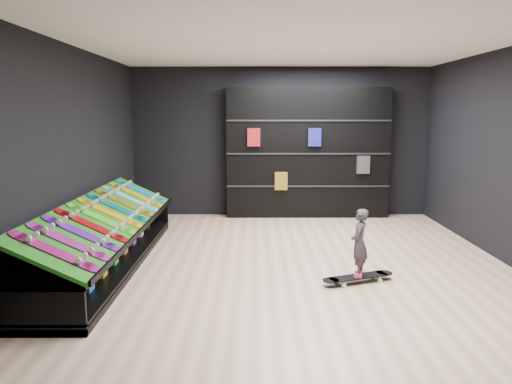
{
  "coord_description": "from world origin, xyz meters",
  "views": [
    {
      "loc": [
        -0.52,
        -6.67,
        2.1
      ],
      "look_at": [
        -0.5,
        0.2,
        1.0
      ],
      "focal_mm": 35.0,
      "sensor_mm": 36.0,
      "label": 1
    }
  ],
  "objects_px": {
    "back_shelving": "(308,153)",
    "floor_skateboard": "(358,279)",
    "child": "(359,256)",
    "display_rack": "(108,248)"
  },
  "relations": [
    {
      "from": "child",
      "to": "back_shelving",
      "type": "bearing_deg",
      "value": -158.59
    },
    {
      "from": "back_shelving",
      "to": "floor_skateboard",
      "type": "distance_m",
      "value": 4.23
    },
    {
      "from": "back_shelving",
      "to": "floor_skateboard",
      "type": "relative_size",
      "value": 3.3
    },
    {
      "from": "back_shelving",
      "to": "floor_skateboard",
      "type": "bearing_deg",
      "value": -86.77
    },
    {
      "from": "child",
      "to": "display_rack",
      "type": "bearing_deg",
      "value": -83.95
    },
    {
      "from": "floor_skateboard",
      "to": "display_rack",
      "type": "bearing_deg",
      "value": 146.28
    },
    {
      "from": "back_shelving",
      "to": "child",
      "type": "height_order",
      "value": "back_shelving"
    },
    {
      "from": "display_rack",
      "to": "child",
      "type": "distance_m",
      "value": 3.4
    },
    {
      "from": "back_shelving",
      "to": "display_rack",
      "type": "bearing_deg",
      "value": -132.97
    },
    {
      "from": "back_shelving",
      "to": "child",
      "type": "distance_m",
      "value": 4.15
    }
  ]
}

